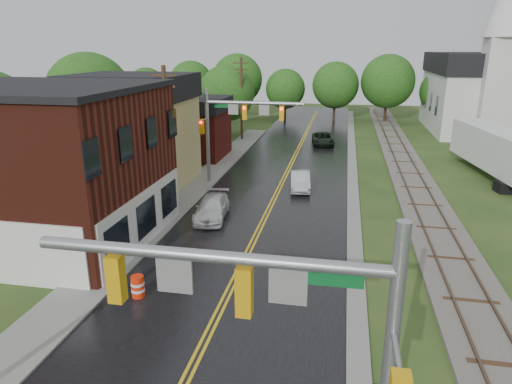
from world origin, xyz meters
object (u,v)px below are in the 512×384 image
(church, at_px, (479,84))
(traffic_signal_near, at_px, (282,319))
(brick_building, at_px, (18,164))
(construction_barrel, at_px, (138,287))
(utility_pole_b, at_px, (167,133))
(pickup_white, at_px, (212,208))
(tree_left_c, at_px, (167,102))
(semi_trailer, at_px, (496,149))
(tree_left_e, at_px, (228,95))
(tree_left_b, at_px, (91,98))
(suv_dark, at_px, (323,139))
(utility_pole_c, at_px, (241,98))
(sedan_silver, at_px, (300,181))
(traffic_signal_far, at_px, (235,119))

(church, relative_size, traffic_signal_near, 2.72)
(brick_building, distance_m, construction_barrel, 10.78)
(brick_building, distance_m, utility_pole_b, 9.03)
(brick_building, bearing_deg, pickup_white, 26.19)
(tree_left_c, height_order, semi_trailer, tree_left_c)
(church, bearing_deg, tree_left_e, -164.80)
(tree_left_c, bearing_deg, tree_left_b, -116.56)
(tree_left_c, bearing_deg, tree_left_e, 50.19)
(church, relative_size, suv_dark, 4.30)
(utility_pole_b, bearing_deg, pickup_white, -34.06)
(utility_pole_c, bearing_deg, sedan_silver, -64.52)
(pickup_white, bearing_deg, church, 49.83)
(utility_pole_c, bearing_deg, tree_left_b, -132.39)
(tree_left_e, bearing_deg, pickup_white, -77.90)
(traffic_signal_near, bearing_deg, brick_building, 140.83)
(traffic_signal_far, relative_size, utility_pole_c, 0.82)
(semi_trailer, bearing_deg, brick_building, -148.08)
(church, xyz_separation_m, traffic_signal_far, (-23.47, -26.74, -0.86))
(traffic_signal_far, height_order, suv_dark, traffic_signal_far)
(suv_dark, bearing_deg, utility_pole_c, 166.36)
(utility_pole_c, bearing_deg, traffic_signal_far, -78.91)
(traffic_signal_near, bearing_deg, church, 72.28)
(tree_left_c, distance_m, pickup_white, 23.27)
(construction_barrel, bearing_deg, traffic_signal_near, -48.28)
(traffic_signal_near, xyz_separation_m, utility_pole_b, (-10.27, 20.00, -0.25))
(brick_building, distance_m, traffic_signal_near, 20.60)
(utility_pole_b, distance_m, suv_dark, 23.22)
(traffic_signal_near, relative_size, traffic_signal_far, 1.00)
(church, relative_size, semi_trailer, 1.62)
(pickup_white, relative_size, construction_barrel, 4.58)
(brick_building, xyz_separation_m, pickup_white, (9.28, 4.57, -3.51))
(brick_building, xyz_separation_m, traffic_signal_far, (9.01, 12.00, 0.82))
(pickup_white, bearing_deg, brick_building, -159.80)
(traffic_signal_near, bearing_deg, tree_left_b, 125.49)
(tree_left_b, distance_m, tree_left_c, 9.03)
(traffic_signal_near, bearing_deg, pickup_white, 110.80)
(utility_pole_c, distance_m, pickup_white, 25.03)
(semi_trailer, bearing_deg, suv_dark, 145.27)
(brick_building, relative_size, semi_trailer, 1.16)
(brick_building, distance_m, traffic_signal_far, 15.03)
(suv_dark, bearing_deg, semi_trailer, -41.79)
(church, height_order, suv_dark, church)
(utility_pole_b, relative_size, sedan_silver, 2.26)
(brick_building, bearing_deg, traffic_signal_far, 53.08)
(suv_dark, distance_m, construction_barrel, 33.49)
(church, xyz_separation_m, construction_barrel, (-23.66, -43.74, -5.35))
(traffic_signal_near, bearing_deg, sedan_silver, 94.51)
(traffic_signal_far, height_order, pickup_white, traffic_signal_far)
(traffic_signal_far, bearing_deg, sedan_silver, -5.74)
(tree_left_e, bearing_deg, church, 15.20)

